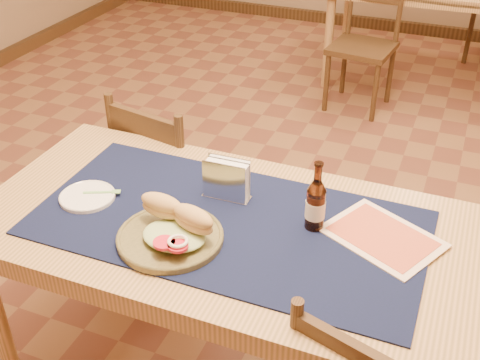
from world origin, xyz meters
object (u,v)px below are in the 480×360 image
at_px(napkin_holder, 227,180).
at_px(main_table, 228,244).
at_px(chair_main_far, 172,181).
at_px(beer_bottle, 316,204).
at_px(sandwich_plate, 173,231).

bearing_deg(napkin_holder, main_table, -65.58).
distance_m(chair_main_far, napkin_holder, 0.72).
height_order(chair_main_far, napkin_holder, napkin_holder).
bearing_deg(main_table, beer_bottle, 16.74).
height_order(sandwich_plate, napkin_holder, napkin_holder).
height_order(chair_main_far, sandwich_plate, chair_main_far).
xyz_separation_m(main_table, chair_main_far, (-0.50, 0.55, -0.21)).
distance_m(main_table, napkin_holder, 0.20).
relative_size(sandwich_plate, beer_bottle, 1.40).
distance_m(main_table, chair_main_far, 0.77).
bearing_deg(sandwich_plate, main_table, 51.33).
height_order(chair_main_far, beer_bottle, beer_bottle).
bearing_deg(chair_main_far, beer_bottle, -32.30).
bearing_deg(sandwich_plate, beer_bottle, 30.84).
distance_m(beer_bottle, napkin_holder, 0.31).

